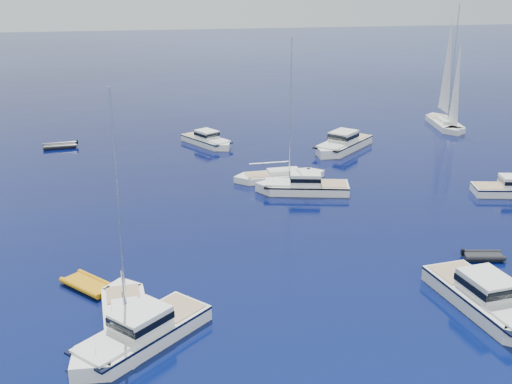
% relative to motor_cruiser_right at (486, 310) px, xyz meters
% --- Properties ---
extents(ground, '(400.00, 400.00, 0.00)m').
position_rel_motor_cruiser_right_xyz_m(ground, '(-10.49, -3.15, 0.00)').
color(ground, '#081854').
rests_on(ground, ground).
extents(motor_cruiser_right, '(4.65, 11.11, 2.83)m').
position_rel_motor_cruiser_right_xyz_m(motor_cruiser_right, '(0.00, 0.00, 0.00)').
color(motor_cruiser_right, silver).
rests_on(motor_cruiser_right, ground).
extents(motor_cruiser_left, '(9.42, 8.94, 2.61)m').
position_rel_motor_cruiser_right_xyz_m(motor_cruiser_left, '(-21.19, 0.05, 0.00)').
color(motor_cruiser_left, white).
rests_on(motor_cruiser_left, ground).
extents(motor_cruiser_centre, '(9.85, 4.94, 2.48)m').
position_rel_motor_cruiser_right_xyz_m(motor_cruiser_centre, '(-5.69, 23.45, 0.00)').
color(motor_cruiser_centre, white).
rests_on(motor_cruiser_centre, ground).
extents(motor_cruiser_distant, '(9.78, 9.72, 2.77)m').
position_rel_motor_cruiser_right_xyz_m(motor_cruiser_distant, '(2.53, 37.15, 0.00)').
color(motor_cruiser_distant, silver).
rests_on(motor_cruiser_distant, ground).
extents(motor_cruiser_horizon, '(6.49, 8.56, 2.21)m').
position_rel_motor_cruiser_right_xyz_m(motor_cruiser_horizon, '(-12.64, 42.20, 0.00)').
color(motor_cruiser_horizon, white).
rests_on(motor_cruiser_horizon, ground).
extents(sailboat_fore, '(3.40, 10.28, 14.85)m').
position_rel_motor_cruiser_right_xyz_m(sailboat_fore, '(-21.93, 2.44, 0.00)').
color(sailboat_fore, white).
rests_on(sailboat_fore, ground).
extents(sailboat_centre, '(9.93, 3.02, 14.43)m').
position_rel_motor_cruiser_right_xyz_m(sailboat_centre, '(-7.03, 27.57, 0.00)').
color(sailboat_centre, silver).
rests_on(sailboat_centre, ground).
extents(sailboat_sails_r, '(4.48, 11.53, 16.51)m').
position_rel_motor_cruiser_right_xyz_m(sailboat_sails_r, '(19.58, 45.80, 0.00)').
color(sailboat_sails_r, silver).
rests_on(sailboat_sails_r, ground).
extents(tender_yellow, '(4.37, 4.56, 0.95)m').
position_rel_motor_cruiser_right_xyz_m(tender_yellow, '(-24.44, 7.45, 0.00)').
color(tender_yellow, orange).
rests_on(tender_yellow, ground).
extents(tender_grey_near, '(3.29, 2.25, 0.95)m').
position_rel_motor_cruiser_right_xyz_m(tender_grey_near, '(3.54, 6.82, 0.00)').
color(tender_grey_near, black).
rests_on(tender_grey_near, ground).
extents(tender_grey_far, '(4.24, 2.64, 0.95)m').
position_rel_motor_cruiser_right_xyz_m(tender_grey_far, '(-29.99, 44.05, 0.00)').
color(tender_grey_far, black).
rests_on(tender_grey_far, ground).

